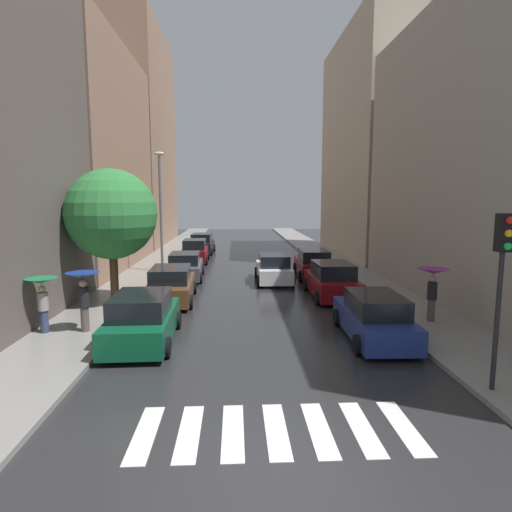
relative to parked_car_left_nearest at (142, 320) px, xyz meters
The scene contains 22 objects.
ground_plane 17.57m from the parked_car_left_nearest, 77.06° to the left, with size 28.00×72.00×0.04m, color #262628.
sidewalk_left 17.31m from the parked_car_left_nearest, 98.54° to the left, with size 3.00×72.00×0.15m, color gray.
sidewalk_right 20.05m from the parked_car_left_nearest, 58.63° to the left, with size 3.00×72.00×0.15m, color gray.
crosswalk_stripes 6.91m from the parked_car_left_nearest, 55.06° to the right, with size 5.85×2.20×0.01m.
building_left_mid 18.62m from the parked_car_left_nearest, 113.95° to the left, with size 6.00×15.09×14.80m, color #8C6B56.
building_left_far 33.91m from the parked_car_left_nearest, 102.58° to the left, with size 6.00×15.40×21.36m, color #8C6B56.
building_right_mid 27.90m from the parked_car_left_nearest, 55.90° to the left, with size 6.00×15.51×18.20m, color #B2A38C.
parked_car_left_nearest is the anchor object (origin of this frame).
parked_car_left_second 5.75m from the parked_car_left_nearest, 89.02° to the left, with size 2.28×4.69×1.66m.
parked_car_left_third 11.39m from the parked_car_left_nearest, 89.52° to the left, with size 2.24×4.45×1.60m.
parked_car_left_fourth 18.09m from the parked_car_left_nearest, 89.85° to the left, with size 2.07×4.18×1.76m.
parked_car_left_fifth 23.40m from the parked_car_left_nearest, 89.56° to the left, with size 2.18×4.47×1.77m.
parked_car_right_nearest 7.82m from the parked_car_left_nearest, ahead, with size 2.14×4.70×1.61m.
parked_car_right_second 9.99m from the parked_car_left_nearest, 38.77° to the left, with size 2.21×4.54×1.73m.
parked_car_right_third 14.13m from the parked_car_left_nearest, 56.11° to the left, with size 2.22×4.84×1.70m.
car_midroad 11.55m from the parked_car_left_nearest, 62.63° to the left, with size 2.09×4.31×1.63m.
pedestrian_foreground 10.72m from the parked_car_left_nearest, ahead, with size 1.17×1.17×2.03m.
pedestrian_near_tree 2.55m from the parked_car_left_nearest, 157.73° to the left, with size 1.14×1.14×2.10m.
pedestrian_by_kerb 3.75m from the parked_car_left_nearest, 166.99° to the left, with size 1.08×1.08×1.93m.
street_tree_left 6.40m from the parked_car_left_nearest, 114.61° to the left, with size 3.94×3.94×5.94m.
traffic_light_right_corner 10.61m from the parked_car_left_nearest, 24.58° to the right, with size 0.30×0.42×4.30m.
lamp_post_left 14.10m from the parked_car_left_nearest, 96.82° to the left, with size 0.60×0.28×7.54m.
Camera 1 is at (-0.82, -7.00, 4.79)m, focal length 29.87 mm.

